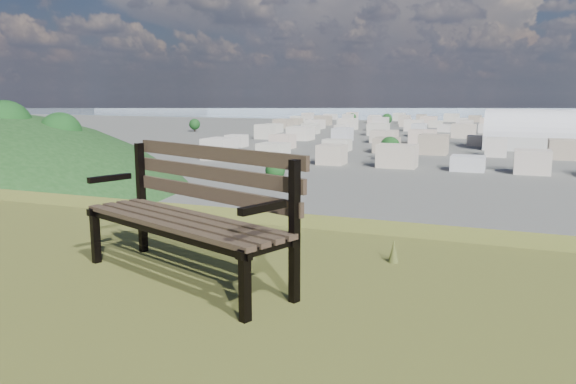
% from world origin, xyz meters
% --- Properties ---
extents(park_bench, '(1.83, 1.16, 0.92)m').
position_xyz_m(park_bench, '(1.15, 2.33, 25.52)').
color(park_bench, '#473C29').
rests_on(park_bench, hilltop_mesa).
extents(arena, '(59.46, 26.24, 24.86)m').
position_xyz_m(arena, '(22.13, 286.89, 5.86)').
color(arena, beige).
rests_on(arena, ground).
extents(city_blocks, '(395.00, 361.00, 7.00)m').
position_xyz_m(city_blocks, '(0.00, 394.44, 3.50)').
color(city_blocks, beige).
rests_on(city_blocks, ground).
extents(city_trees, '(406.52, 387.20, 9.98)m').
position_xyz_m(city_trees, '(-26.39, 319.00, 4.83)').
color(city_trees, '#322619').
rests_on(city_trees, ground).
extents(bay_water, '(2400.00, 700.00, 0.12)m').
position_xyz_m(bay_water, '(0.00, 900.00, 0.00)').
color(bay_water, '#90A9B8').
rests_on(bay_water, ground).
extents(far_hills, '(2050.00, 340.00, 60.00)m').
position_xyz_m(far_hills, '(-60.92, 1402.93, 25.47)').
color(far_hills, '#8D9DB0').
rests_on(far_hills, ground).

